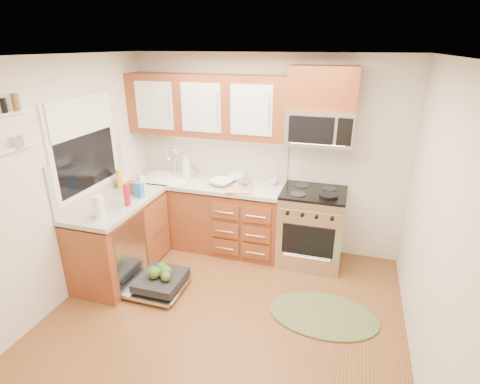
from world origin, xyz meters
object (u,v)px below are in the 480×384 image
(microwave, at_px, (320,127))
(bowl_b, at_px, (236,177))
(range, at_px, (311,227))
(cup, at_px, (274,181))
(sink, at_px, (168,187))
(bowl_a, at_px, (221,182))
(stock_pot, at_px, (246,185))
(paper_towel_roll, at_px, (99,207))
(upper_cabinets, at_px, (206,106))
(skillet, at_px, (329,196))
(dishwasher, at_px, (158,282))
(cutting_board, at_px, (239,191))
(rug, at_px, (323,315))

(microwave, relative_size, bowl_b, 3.18)
(range, xyz_separation_m, cup, (-0.53, 0.15, 0.49))
(sink, bearing_deg, range, 0.30)
(range, relative_size, bowl_a, 3.31)
(stock_pot, bearing_deg, paper_towel_roll, -134.70)
(sink, bearing_deg, upper_cabinets, 16.45)
(stock_pot, bearing_deg, skillet, -2.26)
(sink, xyz_separation_m, dishwasher, (0.39, -1.12, -0.70))
(upper_cabinets, bearing_deg, sink, -163.55)
(range, height_order, paper_towel_roll, paper_towel_roll)
(microwave, distance_m, stock_pot, 1.12)
(upper_cabinets, relative_size, skillet, 9.74)
(dishwasher, bearing_deg, paper_towel_roll, -158.27)
(cutting_board, xyz_separation_m, bowl_a, (-0.28, 0.15, 0.02))
(paper_towel_roll, bearing_deg, cutting_board, 44.15)
(paper_towel_roll, bearing_deg, bowl_a, 55.58)
(rug, xyz_separation_m, bowl_a, (-1.43, 0.97, 0.95))
(bowl_a, bearing_deg, upper_cabinets, 141.01)
(stock_pot, distance_m, bowl_b, 0.35)
(dishwasher, relative_size, rug, 0.63)
(cup, bearing_deg, rug, -55.70)
(skillet, bearing_deg, sink, 176.27)
(range, relative_size, skillet, 4.51)
(range, bearing_deg, stock_pot, -172.49)
(skillet, bearing_deg, paper_towel_roll, -151.92)
(upper_cabinets, bearing_deg, stock_pot, -23.39)
(upper_cabinets, bearing_deg, rug, -34.86)
(rug, bearing_deg, microwave, 103.55)
(skillet, xyz_separation_m, stock_pot, (-1.00, 0.04, 0.01))
(range, xyz_separation_m, bowl_b, (-1.04, 0.17, 0.49))
(range, xyz_separation_m, stock_pot, (-0.82, -0.11, 0.50))
(upper_cabinets, relative_size, rug, 1.85)
(upper_cabinets, bearing_deg, microwave, -1.02)
(rug, bearing_deg, cutting_board, 144.68)
(skillet, relative_size, bowl_a, 0.73)
(upper_cabinets, height_order, cutting_board, upper_cabinets)
(rug, height_order, stock_pot, stock_pot)
(rug, distance_m, skillet, 1.30)
(sink, xyz_separation_m, cup, (1.40, 0.16, 0.17))
(microwave, relative_size, dishwasher, 1.09)
(microwave, bearing_deg, dishwasher, -140.93)
(range, distance_m, cutting_board, 1.01)
(cutting_board, xyz_separation_m, bowl_b, (-0.16, 0.38, 0.03))
(cup, bearing_deg, sink, -173.42)
(upper_cabinets, height_order, rug, upper_cabinets)
(upper_cabinets, xyz_separation_m, microwave, (1.41, -0.02, -0.18))
(upper_cabinets, relative_size, range, 2.16)
(upper_cabinets, distance_m, skillet, 1.85)
(bowl_b, bearing_deg, dishwasher, -111.12)
(upper_cabinets, bearing_deg, cup, 0.44)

